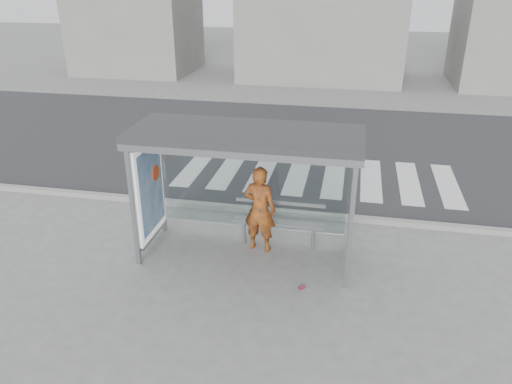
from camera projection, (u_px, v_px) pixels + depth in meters
ground at (246, 256)px, 10.05m from camera, size 80.00×80.00×0.00m
road at (292, 144)px, 16.30m from camera, size 30.00×10.00×0.01m
curb at (264, 211)px, 11.77m from camera, size 30.00×0.18×0.12m
crosswalk at (316, 176)px, 13.89m from camera, size 7.55×3.00×0.00m
bus_shelter at (227, 161)px, 9.35m from camera, size 4.25×1.65×2.62m
building_left at (135, 14)px, 26.67m from camera, size 6.00×5.00×6.00m
building_center at (322, 28)px, 25.09m from camera, size 8.00×5.00×5.00m
person at (260, 209)px, 9.93m from camera, size 0.72×0.52×1.82m
bench at (279, 222)px, 10.16m from camera, size 1.84×0.32×0.95m
soda_can at (302, 287)px, 9.00m from camera, size 0.13×0.13×0.07m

